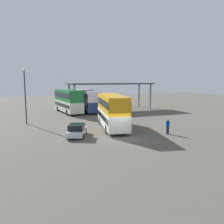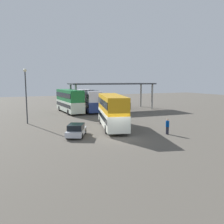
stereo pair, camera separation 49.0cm
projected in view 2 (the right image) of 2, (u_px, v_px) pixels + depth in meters
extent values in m
plane|color=#554F47|center=(119.00, 138.00, 24.23)|extent=(140.00, 140.00, 0.00)
cube|color=white|center=(112.00, 118.00, 29.11)|extent=(4.93, 10.36, 1.80)
cube|color=orange|center=(112.00, 103.00, 28.86)|extent=(4.81, 10.14, 1.95)
cube|color=black|center=(112.00, 116.00, 29.09)|extent=(4.86, 9.98, 0.61)
cube|color=black|center=(112.00, 102.00, 28.85)|extent=(4.86, 9.98, 0.78)
cube|color=black|center=(107.00, 111.00, 33.96)|extent=(2.04, 0.63, 1.08)
cube|color=orange|center=(107.00, 105.00, 33.84)|extent=(1.68, 0.51, 0.36)
cylinder|color=black|center=(101.00, 120.00, 32.11)|extent=(0.52, 1.04, 1.00)
cylinder|color=black|center=(116.00, 120.00, 32.44)|extent=(0.52, 1.04, 1.00)
cylinder|color=black|center=(106.00, 129.00, 25.99)|extent=(0.52, 1.04, 1.00)
cylinder|color=black|center=(126.00, 129.00, 26.33)|extent=(0.52, 1.04, 1.00)
cube|color=silver|center=(76.00, 132.00, 24.75)|extent=(3.06, 3.99, 0.55)
cube|color=black|center=(76.00, 127.00, 24.50)|extent=(2.23, 2.46, 0.58)
cylinder|color=black|center=(72.00, 131.00, 25.92)|extent=(0.44, 0.63, 0.60)
cylinder|color=black|center=(85.00, 131.00, 25.86)|extent=(0.44, 0.63, 0.60)
cylinder|color=black|center=(67.00, 136.00, 23.69)|extent=(0.44, 0.63, 0.60)
cylinder|color=black|center=(82.00, 136.00, 23.63)|extent=(0.44, 0.63, 0.60)
cube|color=silver|center=(70.00, 106.00, 43.03)|extent=(3.03, 10.15, 1.85)
cube|color=#176F34|center=(69.00, 95.00, 42.77)|extent=(2.95, 9.95, 2.00)
cube|color=black|center=(70.00, 104.00, 43.00)|extent=(3.05, 9.75, 0.63)
cube|color=black|center=(69.00, 95.00, 42.75)|extent=(3.05, 9.75, 0.80)
cube|color=black|center=(63.00, 102.00, 47.39)|extent=(2.11, 0.22, 1.11)
cube|color=orange|center=(63.00, 98.00, 47.27)|extent=(1.74, 0.18, 0.36)
cylinder|color=black|center=(60.00, 108.00, 45.39)|extent=(0.34, 1.01, 1.00)
cylinder|color=black|center=(71.00, 108.00, 46.38)|extent=(0.34, 1.01, 1.00)
cylinder|color=black|center=(69.00, 112.00, 39.88)|extent=(0.34, 1.01, 1.00)
cylinder|color=black|center=(81.00, 111.00, 40.87)|extent=(0.34, 1.01, 1.00)
cube|color=navy|center=(89.00, 105.00, 45.13)|extent=(3.37, 11.30, 1.76)
cube|color=white|center=(89.00, 95.00, 44.88)|extent=(3.28, 11.08, 1.91)
cube|color=black|center=(89.00, 104.00, 45.10)|extent=(3.37, 10.86, 0.60)
cube|color=black|center=(89.00, 95.00, 44.87)|extent=(3.37, 10.86, 0.76)
cube|color=black|center=(83.00, 101.00, 50.26)|extent=(2.13, 0.27, 1.06)
cube|color=orange|center=(83.00, 97.00, 50.15)|extent=(1.76, 0.22, 0.36)
cylinder|color=black|center=(80.00, 107.00, 48.10)|extent=(0.36, 1.02, 1.00)
cylinder|color=black|center=(90.00, 106.00, 48.83)|extent=(0.36, 1.02, 1.00)
cylinder|color=black|center=(87.00, 111.00, 41.62)|extent=(0.36, 1.02, 1.00)
cylinder|color=black|center=(99.00, 110.00, 42.35)|extent=(0.36, 1.02, 1.00)
cube|color=#33353A|center=(112.00, 84.00, 47.08)|extent=(17.28, 7.02, 0.25)
cylinder|color=#9E9B93|center=(141.00, 95.00, 52.49)|extent=(0.36, 0.36, 5.11)
cylinder|color=#9E9B93|center=(152.00, 97.00, 47.87)|extent=(0.36, 0.36, 5.11)
cylinder|color=#9E9B93|center=(71.00, 97.00, 47.01)|extent=(0.36, 0.36, 5.11)
cylinder|color=#9E9B93|center=(76.00, 99.00, 42.39)|extent=(0.36, 0.36, 5.11)
cylinder|color=#33353A|center=(26.00, 98.00, 31.64)|extent=(0.16, 0.16, 7.09)
sphere|color=beige|center=(25.00, 70.00, 31.14)|extent=(0.44, 0.44, 0.44)
cylinder|color=#262633|center=(167.00, 131.00, 25.72)|extent=(0.32, 0.32, 0.83)
cylinder|color=#04388F|center=(167.00, 124.00, 25.62)|extent=(0.38, 0.38, 0.66)
sphere|color=tan|center=(168.00, 120.00, 25.56)|extent=(0.23, 0.23, 0.23)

